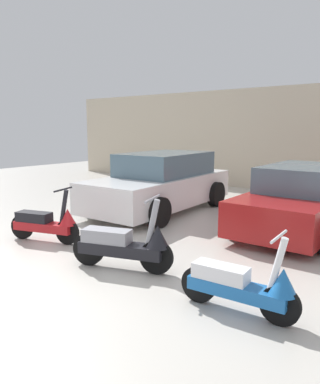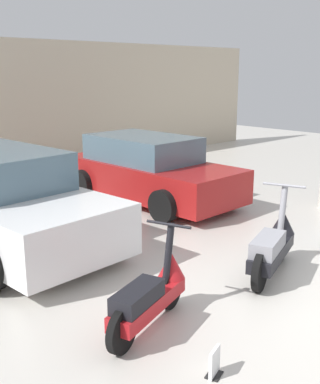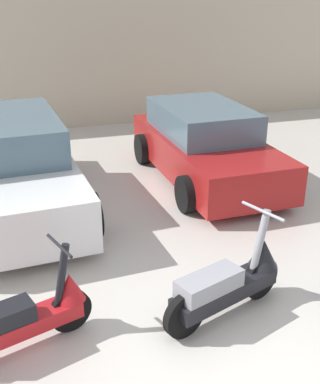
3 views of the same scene
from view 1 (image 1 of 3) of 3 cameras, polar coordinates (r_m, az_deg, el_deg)
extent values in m
plane|color=beige|center=(5.38, -14.63, -13.09)|extent=(28.00, 28.00, 0.00)
cube|color=beige|center=(12.46, 20.09, 7.43)|extent=(19.60, 0.12, 3.34)
cylinder|color=black|center=(6.90, -13.92, -5.96)|extent=(0.45, 0.22, 0.45)
cylinder|color=black|center=(7.49, -20.27, -5.03)|extent=(0.45, 0.22, 0.45)
cube|color=#B2191E|center=(7.17, -17.25, -5.05)|extent=(1.20, 0.63, 0.16)
cube|color=black|center=(7.26, -18.64, -3.60)|extent=(0.71, 0.46, 0.18)
cylinder|color=black|center=(6.82, -14.44, -2.25)|extent=(0.22, 0.14, 0.64)
cylinder|color=black|center=(6.76, -14.55, 0.38)|extent=(0.20, 0.50, 0.03)
cone|color=#B2191E|center=(6.82, -13.89, -3.70)|extent=(0.38, 0.38, 0.29)
cylinder|color=black|center=(5.39, -0.56, -9.91)|extent=(0.49, 0.25, 0.49)
cylinder|color=black|center=(5.83, -10.84, -8.56)|extent=(0.49, 0.25, 0.49)
cube|color=black|center=(5.57, -5.92, -8.65)|extent=(1.31, 0.72, 0.17)
cube|color=gray|center=(5.61, -8.11, -6.61)|extent=(0.77, 0.51, 0.19)
cylinder|color=gray|center=(5.26, -1.16, -4.77)|extent=(0.24, 0.16, 0.70)
cylinder|color=gray|center=(5.19, -1.18, -1.05)|extent=(0.23, 0.55, 0.03)
cone|color=black|center=(5.29, -0.37, -6.80)|extent=(0.42, 0.42, 0.32)
cylinder|color=black|center=(4.30, 17.82, -16.15)|extent=(0.44, 0.11, 0.44)
cylinder|color=black|center=(4.62, 5.91, -13.81)|extent=(0.44, 0.11, 0.44)
cube|color=#1E66B2|center=(4.41, 11.64, -14.38)|extent=(1.16, 0.36, 0.15)
cube|color=white|center=(4.43, 9.22, -11.97)|extent=(0.66, 0.31, 0.17)
cylinder|color=white|center=(4.14, 17.46, -10.57)|extent=(0.21, 0.09, 0.62)
cylinder|color=white|center=(4.05, 17.68, -6.47)|extent=(0.07, 0.51, 0.03)
cone|color=#1E66B2|center=(4.18, 18.25, -12.83)|extent=(0.32, 0.32, 0.28)
cube|color=white|center=(9.33, -0.11, 0.35)|extent=(2.03, 4.34, 0.71)
cube|color=slate|center=(9.45, 0.78, 4.33)|extent=(1.70, 2.47, 0.55)
cylinder|color=black|center=(7.80, -0.19, -3.09)|extent=(0.26, 0.66, 0.65)
cylinder|color=black|center=(8.96, -9.79, -1.54)|extent=(0.26, 0.66, 0.65)
cylinder|color=black|center=(10.01, 8.53, -0.31)|extent=(0.26, 0.66, 0.65)
cylinder|color=black|center=(10.94, -0.06, 0.66)|extent=(0.26, 0.66, 0.65)
cube|color=maroon|center=(8.04, 20.52, -2.17)|extent=(1.69, 3.88, 0.64)
cube|color=slate|center=(8.17, 21.24, 2.03)|extent=(1.46, 2.18, 0.50)
cylinder|color=black|center=(7.29, 11.37, -4.45)|extent=(0.22, 0.59, 0.59)
cylinder|color=black|center=(9.44, 17.78, -1.47)|extent=(0.22, 0.59, 0.59)
camera|label=2|loc=(8.80, -48.82, 9.89)|focal=45.00mm
camera|label=3|loc=(5.75, -54.30, 17.59)|focal=45.00mm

